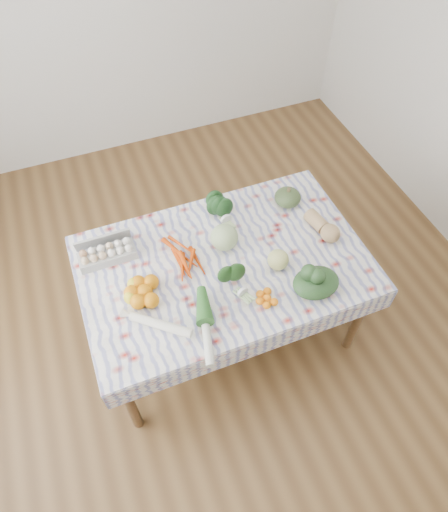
{
  "coord_description": "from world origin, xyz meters",
  "views": [
    {
      "loc": [
        -0.58,
        -1.49,
        2.87
      ],
      "look_at": [
        0.0,
        0.0,
        0.82
      ],
      "focal_mm": 32.0,
      "sensor_mm": 36.0,
      "label": 1
    }
  ],
  "objects_px": {
    "dining_table": "(224,271)",
    "cabbage": "(224,237)",
    "egg_carton": "(107,254)",
    "kabocha_squash": "(288,197)",
    "grapefruit": "(278,260)",
    "butternut_squash": "(323,225)"
  },
  "relations": [
    {
      "from": "cabbage",
      "to": "grapefruit",
      "type": "xyz_separation_m",
      "value": [
        0.23,
        -0.25,
        -0.02
      ]
    },
    {
      "from": "cabbage",
      "to": "butternut_squash",
      "type": "height_order",
      "value": "cabbage"
    },
    {
      "from": "cabbage",
      "to": "egg_carton",
      "type": "bearing_deg",
      "value": 166.95
    },
    {
      "from": "cabbage",
      "to": "grapefruit",
      "type": "distance_m",
      "value": 0.34
    },
    {
      "from": "cabbage",
      "to": "butternut_squash",
      "type": "xyz_separation_m",
      "value": [
        0.59,
        -0.11,
        -0.02
      ]
    },
    {
      "from": "dining_table",
      "to": "cabbage",
      "type": "relative_size",
      "value": 9.87
    },
    {
      "from": "kabocha_squash",
      "to": "butternut_squash",
      "type": "relative_size",
      "value": 0.67
    },
    {
      "from": "dining_table",
      "to": "cabbage",
      "type": "bearing_deg",
      "value": 67.65
    },
    {
      "from": "dining_table",
      "to": "egg_carton",
      "type": "relative_size",
      "value": 4.87
    },
    {
      "from": "kabocha_squash",
      "to": "butternut_squash",
      "type": "bearing_deg",
      "value": -72.72
    },
    {
      "from": "kabocha_squash",
      "to": "butternut_squash",
      "type": "xyz_separation_m",
      "value": [
        0.09,
        -0.29,
        0.0
      ]
    },
    {
      "from": "egg_carton",
      "to": "dining_table",
      "type": "bearing_deg",
      "value": -23.34
    },
    {
      "from": "egg_carton",
      "to": "kabocha_squash",
      "type": "xyz_separation_m",
      "value": [
        1.17,
        0.03,
        0.01
      ]
    },
    {
      "from": "kabocha_squash",
      "to": "grapefruit",
      "type": "height_order",
      "value": "grapefruit"
    },
    {
      "from": "egg_carton",
      "to": "kabocha_squash",
      "type": "height_order",
      "value": "kabocha_squash"
    },
    {
      "from": "butternut_squash",
      "to": "grapefruit",
      "type": "distance_m",
      "value": 0.39
    },
    {
      "from": "kabocha_squash",
      "to": "grapefruit",
      "type": "xyz_separation_m",
      "value": [
        -0.27,
        -0.43,
        0.01
      ]
    },
    {
      "from": "egg_carton",
      "to": "grapefruit",
      "type": "height_order",
      "value": "grapefruit"
    },
    {
      "from": "egg_carton",
      "to": "grapefruit",
      "type": "distance_m",
      "value": 0.98
    },
    {
      "from": "kabocha_squash",
      "to": "butternut_squash",
      "type": "height_order",
      "value": "butternut_squash"
    },
    {
      "from": "dining_table",
      "to": "egg_carton",
      "type": "xyz_separation_m",
      "value": [
        -0.62,
        0.27,
        0.13
      ]
    },
    {
      "from": "butternut_squash",
      "to": "grapefruit",
      "type": "height_order",
      "value": "grapefruit"
    }
  ]
}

